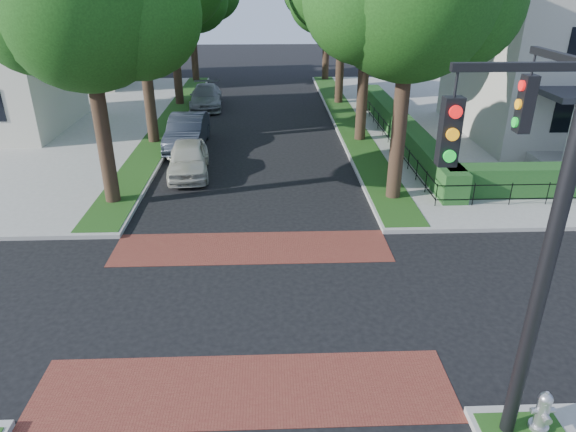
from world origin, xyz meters
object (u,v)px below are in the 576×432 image
at_px(parked_car_front, 188,159).
at_px(parked_car_middle, 187,132).
at_px(traffic_signal, 540,210).
at_px(parked_car_rear, 206,97).
at_px(fire_hydrant, 542,412).

relative_size(parked_car_front, parked_car_middle, 0.86).
height_order(traffic_signal, parked_car_rear, traffic_signal).
bearing_deg(parked_car_front, parked_car_middle, 92.94).
bearing_deg(parked_car_rear, parked_car_front, -91.43).
relative_size(traffic_signal, parked_car_front, 1.84).
distance_m(parked_car_middle, parked_car_rear, 9.00).
height_order(parked_car_front, fire_hydrant, parked_car_front).
bearing_deg(parked_car_rear, parked_car_middle, -94.07).
bearing_deg(parked_car_rear, fire_hydrant, -75.64).
relative_size(parked_car_rear, fire_hydrant, 5.59).
bearing_deg(parked_car_front, fire_hydrant, -65.09).
bearing_deg(parked_car_middle, parked_car_rear, 90.98).
bearing_deg(fire_hydrant, parked_car_rear, 100.67).
xyz_separation_m(parked_car_front, fire_hydrant, (8.71, -14.86, -0.16)).
height_order(traffic_signal, fire_hydrant, traffic_signal).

